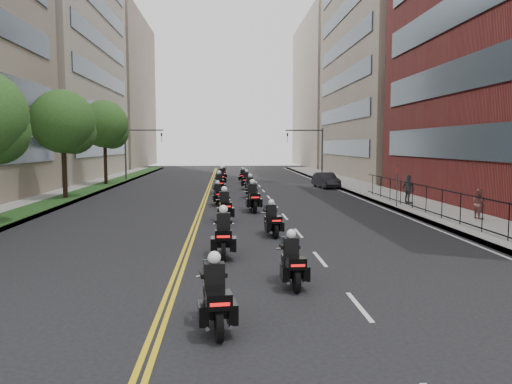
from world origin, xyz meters
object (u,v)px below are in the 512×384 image
motorcycle_0 (215,299)px  motorcycle_7 (250,189)px  motorcycle_3 (272,221)px  pedestrian_b (479,204)px  motorcycle_9 (246,181)px  motorcycle_8 (219,185)px  motorcycle_5 (253,199)px  parked_sedan (326,180)px  motorcycle_12 (224,174)px  pedestrian_c (408,189)px  motorcycle_10 (222,178)px  motorcycle_6 (218,196)px  motorcycle_11 (243,177)px  motorcycle_1 (292,264)px  motorcycle_4 (225,208)px  motorcycle_2 (224,237)px

motorcycle_0 → motorcycle_7: (2.05, 25.69, 0.05)m
motorcycle_3 → pedestrian_b: (10.81, 3.28, 0.29)m
motorcycle_9 → pedestrian_b: motorcycle_9 is taller
motorcycle_7 → motorcycle_8: motorcycle_8 is taller
motorcycle_5 → motorcycle_8: (-2.04, 10.50, -0.01)m
motorcycle_3 → parked_sedan: 24.20m
motorcycle_8 → parked_sedan: (9.47, 4.92, -0.04)m
motorcycle_12 → pedestrian_c: bearing=-62.7°
pedestrian_b → pedestrian_c: size_ratio=0.83×
motorcycle_0 → motorcycle_3: (2.21, 10.68, -0.03)m
motorcycle_7 → motorcycle_12: (-1.99, 18.39, -0.07)m
pedestrian_b → motorcycle_10: bearing=22.6°
motorcycle_6 → motorcycle_10: (0.14, 15.12, 0.11)m
motorcycle_0 → motorcycle_6: bearing=83.8°
motorcycle_5 → pedestrian_b: (11.21, -4.46, 0.17)m
motorcycle_7 → motorcycle_10: size_ratio=0.95×
motorcycle_9 → parked_sedan: (7.18, 0.81, 0.01)m
motorcycle_3 → motorcycle_10: motorcycle_10 is taller
motorcycle_3 → motorcycle_7: (-0.16, 15.00, 0.08)m
motorcycle_3 → motorcycle_8: bearing=89.9°
motorcycle_9 → motorcycle_11: size_ratio=1.09×
motorcycle_1 → motorcycle_8: motorcycle_8 is taller
motorcycle_5 → motorcycle_9: size_ratio=1.10×
motorcycle_0 → motorcycle_3: size_ratio=1.06×
motorcycle_6 → parked_sedan: bearing=44.4°
motorcycle_7 → motorcycle_11: 14.48m
motorcycle_4 → motorcycle_7: bearing=75.4°
motorcycle_1 → motorcycle_5: (-0.23, 15.31, 0.13)m
motorcycle_10 → motorcycle_12: motorcycle_10 is taller
motorcycle_3 → motorcycle_4: (-2.02, 4.06, 0.09)m
motorcycle_11 → motorcycle_12: (-1.93, 3.91, 0.01)m
motorcycle_1 → motorcycle_9: 29.91m
pedestrian_c → motorcycle_3: bearing=116.6°
motorcycle_2 → motorcycle_11: (1.83, 33.38, -0.09)m
motorcycle_12 → pedestrian_b: 32.79m
motorcycle_3 → motorcycle_8: size_ratio=0.84×
motorcycle_7 → motorcycle_10: motorcycle_10 is taller
motorcycle_9 → motorcycle_5: bearing=-86.0°
motorcycle_1 → motorcycle_6: bearing=94.3°
motorcycle_0 → motorcycle_8: motorcycle_8 is taller
motorcycle_4 → motorcycle_7: motorcycle_4 is taller
motorcycle_1 → motorcycle_12: size_ratio=0.98×
motorcycle_0 → motorcycle_2: 6.79m
motorcycle_3 → motorcycle_8: 18.40m
motorcycle_0 → motorcycle_10: motorcycle_10 is taller
motorcycle_7 → motorcycle_8: bearing=120.0°
motorcycle_2 → motorcycle_4: bearing=89.8°
motorcycle_1 → motorcycle_3: same height
motorcycle_11 → pedestrian_b: bearing=-61.2°
motorcycle_4 → motorcycle_6: size_ratio=1.12×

